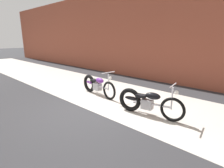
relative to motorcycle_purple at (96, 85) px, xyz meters
name	(u,v)px	position (x,y,z in m)	size (l,w,h in m)	color
ground_plane	(92,111)	(1.20, -1.25, -0.40)	(80.00, 80.00, 0.00)	#2D2D30
sidewalk_slab	(127,98)	(1.20, 0.50, -0.40)	(36.00, 3.50, 0.01)	#B2ADA3
brick_building_wall	(174,32)	(1.20, 3.95, 2.10)	(36.00, 0.50, 5.00)	brown
motorcycle_purple	(96,85)	(0.00, 0.00, 0.00)	(2.01, 0.59, 1.03)	black
motorcycle_black	(145,102)	(2.50, -0.32, 0.00)	(1.99, 0.63, 1.03)	black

